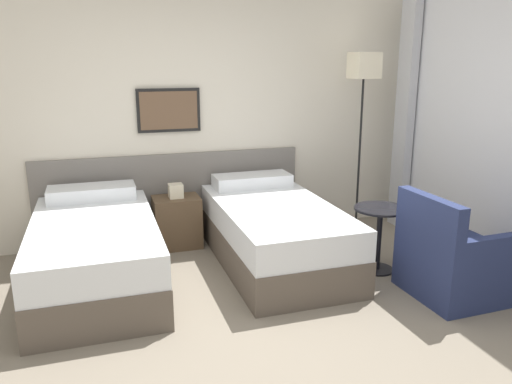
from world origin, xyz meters
name	(u,v)px	position (x,y,z in m)	size (l,w,h in m)	color
ground_plane	(261,338)	(0.00, 0.00, 0.00)	(16.00, 16.00, 0.00)	slate
wall_headboard	(192,117)	(-0.02, 2.25, 1.30)	(10.00, 0.10, 2.70)	beige
bed_near_door	(96,252)	(-1.06, 1.24, 0.30)	(1.01, 1.91, 0.71)	brown
bed_near_window	(275,233)	(0.55, 1.24, 0.30)	(1.01, 1.91, 0.71)	brown
nightstand	(177,221)	(-0.26, 1.96, 0.27)	(0.47, 0.36, 0.66)	brown
floor_lamp	(363,79)	(1.72, 1.80, 1.69)	(0.27, 0.27, 1.95)	black
side_table	(379,227)	(1.38, 0.78, 0.42)	(0.47, 0.47, 0.60)	black
armchair	(453,262)	(1.70, 0.16, 0.28)	(0.74, 0.74, 0.86)	navy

